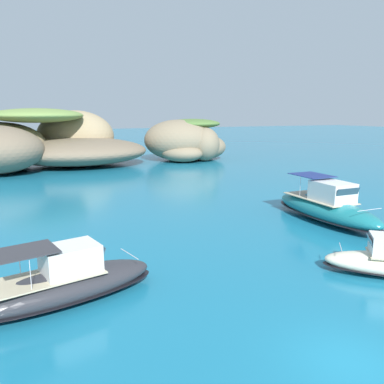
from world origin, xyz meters
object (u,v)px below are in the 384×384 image
(islet_small, at_px, (188,142))
(motorboat_charcoal, at_px, (63,284))
(motorboat_teal, at_px, (327,208))
(islet_large, at_px, (39,144))

(islet_small, distance_m, motorboat_charcoal, 52.53)
(motorboat_teal, bearing_deg, islet_small, 80.60)
(islet_large, relative_size, motorboat_charcoal, 3.76)
(islet_small, height_order, motorboat_charcoal, islet_small)
(islet_large, relative_size, islet_small, 1.80)
(islet_large, bearing_deg, motorboat_charcoal, -92.67)
(islet_small, relative_size, motorboat_charcoal, 2.09)
(islet_small, bearing_deg, islet_large, 175.87)
(islet_small, bearing_deg, motorboat_teal, -99.40)
(islet_small, bearing_deg, motorboat_charcoal, -120.12)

